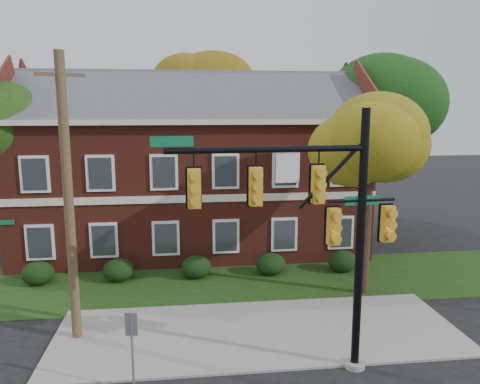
{
  "coord_description": "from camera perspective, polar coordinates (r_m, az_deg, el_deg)",
  "views": [
    {
      "loc": [
        -2.47,
        -14.02,
        7.72
      ],
      "look_at": [
        -0.41,
        3.0,
        4.67
      ],
      "focal_mm": 35.0,
      "sensor_mm": 36.0,
      "label": 1
    }
  ],
  "objects": [
    {
      "name": "traffic_signal",
      "position": [
        13.27,
        9.14,
        -2.69
      ],
      "size": [
        6.95,
        0.82,
        7.76
      ],
      "rotation": [
        0.0,
        0.0,
        0.07
      ],
      "color": "gray",
      "rests_on": "ground"
    },
    {
      "name": "hedge_left",
      "position": [
        22.14,
        -14.57,
        -9.21
      ],
      "size": [
        1.4,
        1.26,
        1.05
      ],
      "primitive_type": "ellipsoid",
      "color": "black",
      "rests_on": "ground"
    },
    {
      "name": "hedge_far_right",
      "position": [
        23.17,
        12.4,
        -8.24
      ],
      "size": [
        1.4,
        1.26,
        1.05
      ],
      "primitive_type": "ellipsoid",
      "color": "black",
      "rests_on": "ground"
    },
    {
      "name": "tree_right_rear",
      "position": [
        29.31,
        17.1,
        10.44
      ],
      "size": [
        6.3,
        5.95,
        10.62
      ],
      "color": "black",
      "rests_on": "ground"
    },
    {
      "name": "tree_near_right",
      "position": [
        19.5,
        16.46,
        6.59
      ],
      "size": [
        4.5,
        4.25,
        8.58
      ],
      "color": "black",
      "rests_on": "ground"
    },
    {
      "name": "ground",
      "position": [
        16.2,
        2.86,
        -18.39
      ],
      "size": [
        120.0,
        120.0,
        0.0
      ],
      "primitive_type": "plane",
      "color": "black",
      "rests_on": "ground"
    },
    {
      "name": "sign_post",
      "position": [
        13.58,
        -13.04,
        -17.04
      ],
      "size": [
        0.34,
        0.11,
        2.34
      ],
      "rotation": [
        0.0,
        0.0,
        -0.19
      ],
      "color": "slate",
      "rests_on": "ground"
    },
    {
      "name": "apartment_building",
      "position": [
        26.12,
        -5.85,
        4.04
      ],
      "size": [
        18.8,
        8.8,
        9.74
      ],
      "color": "maroon",
      "rests_on": "ground"
    },
    {
      "name": "utility_pole",
      "position": [
        16.11,
        -20.18,
        -0.9
      ],
      "size": [
        1.39,
        0.7,
        9.51
      ],
      "rotation": [
        0.0,
        0.0,
        0.42
      ],
      "color": "#503C25",
      "rests_on": "ground"
    },
    {
      "name": "sidewalk",
      "position": [
        17.05,
        2.27,
        -16.69
      ],
      "size": [
        14.0,
        5.0,
        0.08
      ],
      "primitive_type": "cube",
      "color": "gray",
      "rests_on": "ground"
    },
    {
      "name": "tree_far_rear",
      "position": [
        33.88,
        -3.92,
        11.97
      ],
      "size": [
        6.84,
        6.46,
        11.52
      ],
      "color": "black",
      "rests_on": "ground"
    },
    {
      "name": "hedge_center",
      "position": [
        21.94,
        -5.36,
        -9.1
      ],
      "size": [
        1.4,
        1.26,
        1.05
      ],
      "primitive_type": "ellipsoid",
      "color": "black",
      "rests_on": "ground"
    },
    {
      "name": "hedge_far_left",
      "position": [
        22.89,
        -23.39,
        -9.09
      ],
      "size": [
        1.4,
        1.26,
        1.05
      ],
      "primitive_type": "ellipsoid",
      "color": "black",
      "rests_on": "ground"
    },
    {
      "name": "hedge_right",
      "position": [
        22.29,
        3.78,
        -8.76
      ],
      "size": [
        1.4,
        1.26,
        1.05
      ],
      "primitive_type": "ellipsoid",
      "color": "black",
      "rests_on": "ground"
    },
    {
      "name": "grass_strip",
      "position": [
        21.59,
        0.12,
        -10.8
      ],
      "size": [
        30.0,
        6.0,
        0.04
      ],
      "primitive_type": "cube",
      "color": "#193811",
      "rests_on": "ground"
    }
  ]
}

